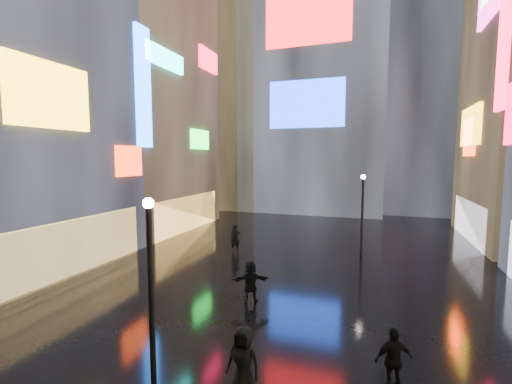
% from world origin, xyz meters
% --- Properties ---
extents(ground, '(140.00, 140.00, 0.00)m').
position_xyz_m(ground, '(0.00, 20.00, 0.00)').
color(ground, black).
rests_on(ground, ground).
extents(building_left_far, '(10.28, 12.00, 22.00)m').
position_xyz_m(building_left_far, '(-15.98, 26.00, 10.98)').
color(building_left_far, black).
rests_on(building_left_far, ground).
extents(tower_main, '(16.00, 14.20, 42.00)m').
position_xyz_m(tower_main, '(-3.00, 43.97, 21.01)').
color(tower_main, black).
rests_on(tower_main, ground).
extents(tower_flank_right, '(12.00, 12.00, 34.00)m').
position_xyz_m(tower_flank_right, '(9.00, 46.00, 17.00)').
color(tower_flank_right, black).
rests_on(tower_flank_right, ground).
extents(tower_flank_left, '(10.00, 10.00, 26.00)m').
position_xyz_m(tower_flank_left, '(-14.00, 42.00, 13.00)').
color(tower_flank_left, black).
rests_on(tower_flank_left, ground).
extents(lamp_near, '(0.30, 0.30, 5.20)m').
position_xyz_m(lamp_near, '(-1.53, 7.73, 2.94)').
color(lamp_near, black).
rests_on(lamp_near, ground).
extents(lamp_far, '(0.30, 0.30, 5.20)m').
position_xyz_m(lamp_far, '(3.42, 23.00, 2.94)').
color(lamp_far, black).
rests_on(lamp_far, ground).
extents(pedestrian_3, '(1.12, 0.82, 1.77)m').
position_xyz_m(pedestrian_3, '(4.74, 9.56, 0.88)').
color(pedestrian_3, black).
rests_on(pedestrian_3, ground).
extents(pedestrian_4, '(0.97, 0.68, 1.88)m').
position_xyz_m(pedestrian_4, '(1.02, 8.06, 0.94)').
color(pedestrian_4, black).
rests_on(pedestrian_4, ground).
extents(pedestrian_5, '(1.75, 1.20, 1.81)m').
position_xyz_m(pedestrian_5, '(-0.83, 13.67, 0.91)').
color(pedestrian_5, black).
rests_on(pedestrian_5, ground).
extents(pedestrian_6, '(0.79, 0.70, 1.83)m').
position_xyz_m(pedestrian_6, '(-4.61, 21.02, 0.92)').
color(pedestrian_6, black).
rests_on(pedestrian_6, ground).
extents(umbrella_2, '(1.11, 1.13, 0.87)m').
position_xyz_m(umbrella_2, '(1.02, 8.06, 2.32)').
color(umbrella_2, black).
rests_on(umbrella_2, pedestrian_4).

